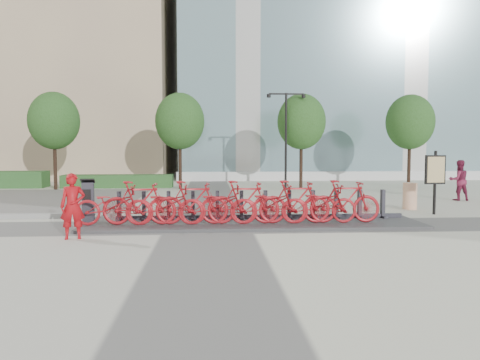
{
  "coord_description": "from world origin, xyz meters",
  "views": [
    {
      "loc": [
        0.05,
        -12.99,
        2.22
      ],
      "look_at": [
        1.0,
        1.5,
        1.2
      ],
      "focal_mm": 35.0,
      "sensor_mm": 36.0,
      "label": 1
    }
  ],
  "objects": [
    {
      "name": "bike_1",
      "position": [
        -1.88,
        -0.05,
        0.69
      ],
      "size": [
        2.02,
        0.57,
        1.21
      ],
      "primitive_type": "imported",
      "rotation": [
        0.0,
        0.0,
        1.57
      ],
      "color": "#A5161D",
      "rests_on": "dock_pad"
    },
    {
      "name": "bike_8",
      "position": [
        3.16,
        -0.05,
        0.63
      ],
      "size": [
        2.08,
        0.73,
        1.09
      ],
      "primitive_type": "imported",
      "rotation": [
        0.0,
        0.0,
        1.57
      ],
      "color": "#A5161D",
      "rests_on": "dock_pad"
    },
    {
      "name": "bike_3",
      "position": [
        -0.44,
        -0.05,
        0.69
      ],
      "size": [
        2.02,
        0.57,
        1.21
      ],
      "primitive_type": "imported",
      "rotation": [
        0.0,
        0.0,
        1.57
      ],
      "color": "#A5161D",
      "rests_on": "dock_pad"
    },
    {
      "name": "dock_pad",
      "position": [
        1.3,
        0.3,
        0.04
      ],
      "size": [
        9.6,
        2.4,
        0.08
      ],
      "primitive_type": "cube",
      "color": "#434344",
      "rests_on": "ground"
    },
    {
      "name": "bike_4",
      "position": [
        0.28,
        -0.05,
        0.63
      ],
      "size": [
        2.08,
        0.73,
        1.09
      ],
      "primitive_type": "imported",
      "rotation": [
        0.0,
        0.0,
        1.57
      ],
      "color": "#A5161D",
      "rests_on": "dock_pad"
    },
    {
      "name": "bike_5",
      "position": [
        1.0,
        -0.05,
        0.69
      ],
      "size": [
        2.02,
        0.57,
        1.21
      ],
      "primitive_type": "imported",
      "rotation": [
        0.0,
        0.0,
        1.57
      ],
      "color": "#A5161D",
      "rests_on": "dock_pad"
    },
    {
      "name": "tree_0",
      "position": [
        -8.0,
        12.0,
        3.59
      ],
      "size": [
        2.6,
        2.6,
        5.1
      ],
      "color": "#2E1F18",
      "rests_on": "ground"
    },
    {
      "name": "tree_2",
      "position": [
        5.0,
        12.0,
        3.59
      ],
      "size": [
        2.6,
        2.6,
        5.1
      ],
      "color": "#2E1F18",
      "rests_on": "ground"
    },
    {
      "name": "bike_2",
      "position": [
        -1.16,
        -0.05,
        0.63
      ],
      "size": [
        2.08,
        0.73,
        1.09
      ],
      "primitive_type": "imported",
      "rotation": [
        0.0,
        0.0,
        1.57
      ],
      "color": "#A5161D",
      "rests_on": "dock_pad"
    },
    {
      "name": "dock_rail_posts",
      "position": [
        1.36,
        0.77,
        0.51
      ],
      "size": [
        8.02,
        0.5,
        0.85
      ],
      "primitive_type": null,
      "color": "#2B2B33",
      "rests_on": "dock_pad"
    },
    {
      "name": "kiosk",
      "position": [
        -3.4,
        0.48,
        0.68
      ],
      "size": [
        0.43,
        0.38,
        1.26
      ],
      "rotation": [
        0.0,
        0.0,
        0.15
      ],
      "color": "#2B2B33",
      "rests_on": "dock_pad"
    },
    {
      "name": "worker_red",
      "position": [
        -3.25,
        -1.54,
        0.8
      ],
      "size": [
        0.65,
        0.49,
        1.6
      ],
      "primitive_type": "imported",
      "rotation": [
        0.0,
        0.0,
        0.2
      ],
      "color": "#AA0D14",
      "rests_on": "ground"
    },
    {
      "name": "streetlamp",
      "position": [
        4.0,
        11.0,
        3.13
      ],
      "size": [
        2.0,
        0.2,
        5.0
      ],
      "color": "black",
      "rests_on": "ground"
    },
    {
      "name": "tree_1",
      "position": [
        -1.5,
        12.0,
        3.59
      ],
      "size": [
        2.6,
        2.6,
        5.1
      ],
      "color": "#2E1F18",
      "rests_on": "ground"
    },
    {
      "name": "tree_3",
      "position": [
        11.0,
        12.0,
        3.59
      ],
      "size": [
        2.6,
        2.6,
        5.1
      ],
      "color": "#2E1F18",
      "rests_on": "ground"
    },
    {
      "name": "glass_building",
      "position": [
        14.0,
        26.0,
        12.0
      ],
      "size": [
        32.0,
        16.0,
        24.0
      ],
      "primitive_type": "cube",
      "color": "slate",
      "rests_on": "ground"
    },
    {
      "name": "pedestrian",
      "position": [
        10.44,
        5.8,
        0.84
      ],
      "size": [
        0.85,
        0.67,
        1.69
      ],
      "primitive_type": "imported",
      "rotation": [
        0.0,
        0.0,
        3.1
      ],
      "color": "maroon",
      "rests_on": "ground"
    },
    {
      "name": "bike_9",
      "position": [
        3.88,
        -0.05,
        0.69
      ],
      "size": [
        2.02,
        0.57,
        1.21
      ],
      "primitive_type": "imported",
      "rotation": [
        0.0,
        0.0,
        1.57
      ],
      "color": "#A5161D",
      "rests_on": "dock_pad"
    },
    {
      "name": "hedge_b",
      "position": [
        -5.0,
        13.2,
        0.35
      ],
      "size": [
        6.0,
        1.2,
        0.7
      ],
      "primitive_type": "cube",
      "color": "#204B21",
      "rests_on": "ground"
    },
    {
      "name": "map_sign",
      "position": [
        7.47,
        1.9,
        1.39
      ],
      "size": [
        0.69,
        0.16,
        2.11
      ],
      "rotation": [
        0.0,
        0.0,
        0.07
      ],
      "color": "black",
      "rests_on": "ground"
    },
    {
      "name": "bike_6",
      "position": [
        1.72,
        -0.05,
        0.63
      ],
      "size": [
        2.08,
        0.73,
        1.09
      ],
      "primitive_type": "imported",
      "rotation": [
        0.0,
        0.0,
        1.57
      ],
      "color": "#A5161D",
      "rests_on": "dock_pad"
    },
    {
      "name": "bike_0",
      "position": [
        -2.6,
        -0.05,
        0.63
      ],
      "size": [
        2.08,
        0.73,
        1.09
      ],
      "primitive_type": "imported",
      "rotation": [
        0.0,
        0.0,
        1.57
      ],
      "color": "#A5161D",
      "rests_on": "dock_pad"
    },
    {
      "name": "bike_7",
      "position": [
        2.44,
        -0.05,
        0.69
      ],
      "size": [
        2.02,
        0.57,
        1.21
      ],
      "primitive_type": "imported",
      "rotation": [
        0.0,
        0.0,
        1.57
      ],
      "color": "#A5161D",
      "rests_on": "dock_pad"
    },
    {
      "name": "ground",
      "position": [
        0.0,
        0.0,
        0.0
      ],
      "size": [
        120.0,
        120.0,
        0.0
      ],
      "primitive_type": "plane",
      "color": "beige"
    },
    {
      "name": "construction_barrel",
      "position": [
        7.23,
        3.25,
        0.47
      ],
      "size": [
        0.61,
        0.61,
        0.95
      ],
      "primitive_type": "cylinder",
      "rotation": [
        0.0,
        0.0,
        0.27
      ],
      "color": "orange",
      "rests_on": "ground"
    }
  ]
}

